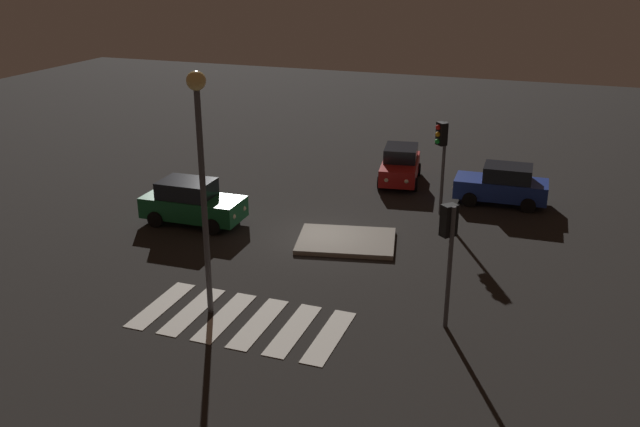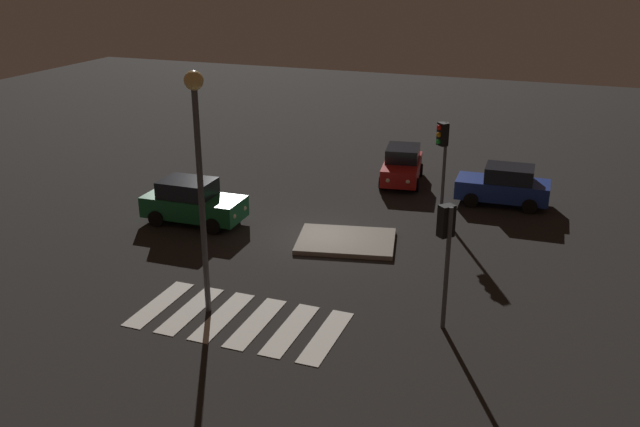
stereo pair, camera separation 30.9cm
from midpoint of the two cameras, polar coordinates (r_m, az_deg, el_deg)
The scene contains 9 objects.
ground_plane at distance 27.48m, azimuth -0.32°, elevation -1.95°, with size 80.00×80.00×0.00m, color black.
traffic_island at distance 26.87m, azimuth 1.86°, elevation -2.30°, with size 4.27×3.55×0.18m.
car_blue at distance 31.91m, azimuth 14.66°, elevation 2.32°, with size 4.19×2.07×1.79m.
car_red at distance 34.13m, azimuth 6.43°, elevation 4.04°, with size 2.35×4.20×1.75m.
car_green at distance 29.09m, azimuth -10.90°, elevation 0.90°, with size 4.31×2.09×1.86m.
traffic_light_east at distance 20.26m, azimuth 10.21°, elevation -1.80°, with size 0.53×0.54×3.89m.
traffic_light_north at distance 29.27m, azimuth 9.78°, elevation 5.60°, with size 0.54×0.54×4.09m.
street_lamp at distance 20.31m, azimuth -10.32°, elevation 4.90°, with size 0.56×0.56×7.57m.
crosswalk_near at distance 21.60m, azimuth -6.94°, elevation -8.79°, with size 6.45×3.20×0.02m.
Camera 1 is at (8.63, -23.83, 10.61)m, focal length 38.49 mm.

